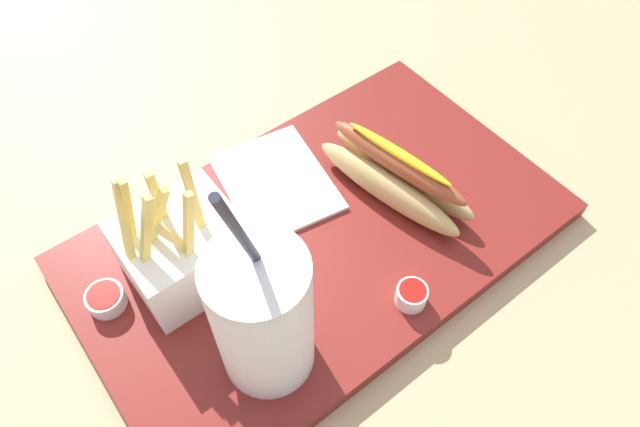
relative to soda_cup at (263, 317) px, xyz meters
The scene contains 8 objects.
ground_plane 0.18m from the soda_cup, 146.21° to the right, with size 2.40×2.40×0.02m, color tan.
food_tray 0.17m from the soda_cup, 146.21° to the right, with size 0.50×0.30×0.02m, color maroon.
soda_cup is the anchor object (origin of this frame).
fries_basket 0.13m from the soda_cup, 84.70° to the right, with size 0.11×0.10×0.14m.
hot_dog_1 0.23m from the soda_cup, 161.37° to the right, with size 0.09×0.19×0.07m.
ketchup_cup_1 0.16m from the soda_cup, 164.82° to the left, with size 0.03×0.03×0.02m.
ketchup_cup_2 0.18m from the soda_cup, 56.01° to the right, with size 0.04×0.04×0.02m.
napkin_stack 0.21m from the soda_cup, 127.10° to the right, with size 0.11×0.14×0.00m, color white.
Camera 1 is at (0.21, 0.27, 0.52)m, focal length 32.48 mm.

